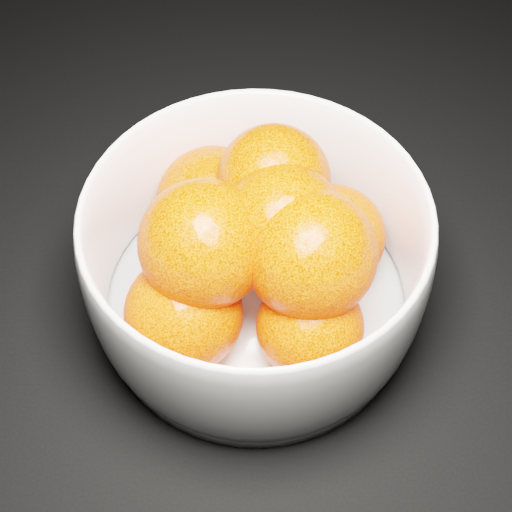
{
  "coord_description": "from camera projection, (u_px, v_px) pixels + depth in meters",
  "views": [
    {
      "loc": [
        0.24,
        -0.03,
        0.45
      ],
      "look_at": [
        0.25,
        0.25,
        0.06
      ],
      "focal_mm": 50.0,
      "sensor_mm": 36.0,
      "label": 1
    }
  ],
  "objects": [
    {
      "name": "bowl",
      "position": [
        256.0,
        261.0,
        0.49
      ],
      "size": [
        0.23,
        0.23,
        0.11
      ],
      "rotation": [
        0.0,
        0.0,
        -0.1
      ],
      "color": "white",
      "rests_on": "ground"
    },
    {
      "name": "orange_pile",
      "position": [
        259.0,
        244.0,
        0.47
      ],
      "size": [
        0.18,
        0.18,
        0.13
      ],
      "color": "#FF430B",
      "rests_on": "bowl"
    }
  ]
}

